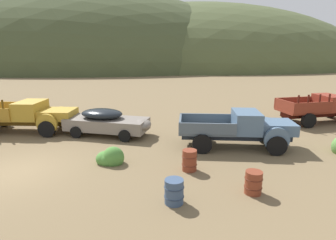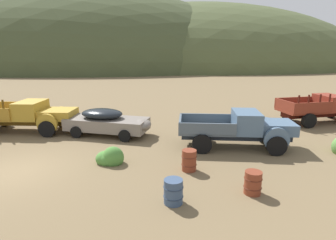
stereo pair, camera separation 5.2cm
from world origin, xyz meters
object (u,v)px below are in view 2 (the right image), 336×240
(oil_drum_foreground, at_px, (253,183))
(oil_drum_spare, at_px, (189,160))
(car_primer_gray, at_px, (109,122))
(truck_chalk_blue, at_px, (244,129))
(truck_rust_red, at_px, (327,108))
(oil_drum_by_truck, at_px, (173,191))
(truck_mustard, at_px, (30,115))

(oil_drum_foreground, xyz_separation_m, oil_drum_spare, (-2.02, 1.99, 0.03))
(car_primer_gray, relative_size, oil_drum_foreground, 6.42)
(oil_drum_foreground, bearing_deg, truck_chalk_blue, 77.13)
(truck_rust_red, relative_size, oil_drum_by_truck, 7.41)
(oil_drum_by_truck, bearing_deg, oil_drum_foreground, 10.85)
(truck_rust_red, height_order, oil_drum_by_truck, truck_rust_red)
(car_primer_gray, height_order, truck_chalk_blue, truck_chalk_blue)
(truck_mustard, distance_m, truck_rust_red, 19.55)
(car_primer_gray, bearing_deg, oil_drum_foreground, -33.33)
(car_primer_gray, relative_size, truck_chalk_blue, 0.90)
(truck_chalk_blue, height_order, oil_drum_by_truck, truck_chalk_blue)
(oil_drum_spare, bearing_deg, oil_drum_foreground, -44.53)
(car_primer_gray, xyz_separation_m, truck_chalk_blue, (7.27, -2.31, 0.17))
(truck_mustard, xyz_separation_m, truck_rust_red, (19.48, 1.65, -0.01))
(oil_drum_spare, xyz_separation_m, oil_drum_by_truck, (-0.78, -2.53, -0.03))
(car_primer_gray, distance_m, oil_drum_foreground, 9.40)
(oil_drum_spare, bearing_deg, truck_mustard, 146.61)
(truck_mustard, relative_size, truck_rust_red, 1.05)
(car_primer_gray, relative_size, oil_drum_spare, 5.94)
(truck_mustard, distance_m, oil_drum_by_truck, 11.96)
(truck_mustard, height_order, oil_drum_spare, truck_mustard)
(oil_drum_foreground, bearing_deg, oil_drum_by_truck, -169.15)
(oil_drum_spare, bearing_deg, car_primer_gray, 129.37)
(car_primer_gray, relative_size, oil_drum_by_truck, 6.35)
(oil_drum_spare, relative_size, oil_drum_by_truck, 1.07)
(truck_mustard, height_order, truck_chalk_blue, truck_mustard)
(truck_chalk_blue, distance_m, oil_drum_foreground, 4.91)
(car_primer_gray, distance_m, oil_drum_spare, 6.57)
(truck_chalk_blue, bearing_deg, oil_drum_by_truck, -120.26)
(truck_rust_red, relative_size, oil_drum_foreground, 7.49)
(truck_chalk_blue, height_order, truck_rust_red, truck_rust_red)
(truck_mustard, bearing_deg, oil_drum_by_truck, -41.61)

